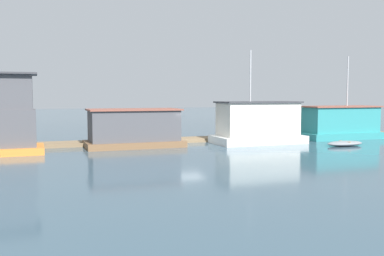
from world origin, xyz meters
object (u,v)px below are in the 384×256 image
object	(u,v)px
houseboat_teal	(339,123)
houseboat_white	(258,124)
houseboat_brown	(134,129)
houseboat_orange	(2,117)
dinghy_grey	(345,143)
mooring_post_centre	(288,131)

from	to	relation	value
houseboat_teal	houseboat_white	bearing A→B (deg)	-174.63
houseboat_brown	houseboat_teal	size ratio (longest dim) A/B	0.97
houseboat_orange	houseboat_brown	xyz separation A→B (m)	(8.94, 0.95, -1.03)
houseboat_white	houseboat_brown	bearing A→B (deg)	174.01
houseboat_white	dinghy_grey	bearing A→B (deg)	-37.48
houseboat_brown	dinghy_grey	world-z (taller)	houseboat_brown
houseboat_teal	dinghy_grey	world-z (taller)	houseboat_teal
dinghy_grey	mooring_post_centre	bearing A→B (deg)	103.23
houseboat_orange	mooring_post_centre	size ratio (longest dim) A/B	3.66
houseboat_white	mooring_post_centre	distance (m)	4.36
houseboat_orange	mooring_post_centre	world-z (taller)	houseboat_orange
dinghy_grey	houseboat_orange	bearing A→B (deg)	170.31
houseboat_orange	houseboat_teal	distance (m)	27.52
houseboat_orange	dinghy_grey	distance (m)	24.54
houseboat_orange	mooring_post_centre	distance (m)	22.86
houseboat_white	dinghy_grey	xyz separation A→B (m)	(5.26, -4.03, -1.37)
dinghy_grey	mooring_post_centre	world-z (taller)	mooring_post_centre
houseboat_white	houseboat_teal	bearing A→B (deg)	5.37
houseboat_white	mooring_post_centre	bearing A→B (deg)	24.16
houseboat_teal	mooring_post_centre	world-z (taller)	houseboat_teal
houseboat_white	dinghy_grey	distance (m)	6.77
houseboat_orange	houseboat_white	bearing A→B (deg)	-0.25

